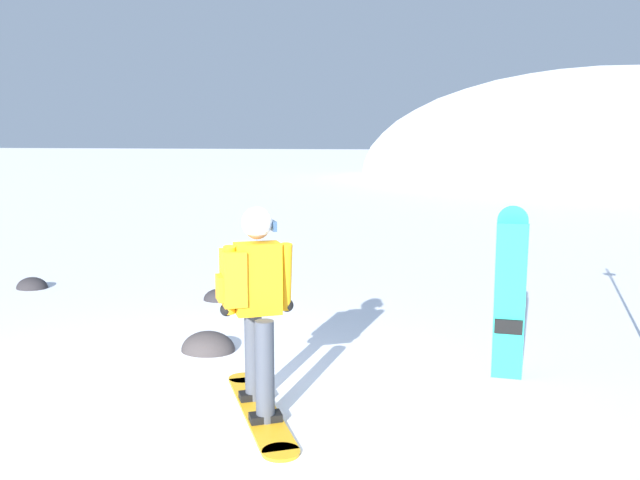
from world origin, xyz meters
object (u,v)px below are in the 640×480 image
object	(u,v)px
rock_small	(208,350)
snowboarder_main	(254,305)
spare_snowboard	(510,294)
rock_mid	(32,288)
rock_dark	(219,300)

from	to	relation	value
rock_small	snowboarder_main	bearing A→B (deg)	-52.58
snowboarder_main	spare_snowboard	xyz separation A→B (m)	(2.01, 1.30, -0.08)
snowboarder_main	rock_mid	bearing A→B (deg)	144.77
snowboarder_main	rock_small	distance (m)	2.00
spare_snowboard	rock_mid	bearing A→B (deg)	162.42
rock_dark	rock_mid	size ratio (longest dim) A/B	0.92
spare_snowboard	snowboarder_main	bearing A→B (deg)	-147.17
snowboarder_main	rock_dark	world-z (taller)	snowboarder_main
spare_snowboard	rock_mid	size ratio (longest dim) A/B	3.44
snowboarder_main	rock_small	bearing A→B (deg)	127.42
spare_snowboard	rock_small	xyz separation A→B (m)	(-3.09, 0.12, -0.84)
snowboarder_main	rock_mid	world-z (taller)	snowboarder_main
snowboarder_main	spare_snowboard	world-z (taller)	snowboarder_main
snowboarder_main	rock_small	xyz separation A→B (m)	(-1.08, 1.41, -0.92)
rock_dark	rock_mid	distance (m)	3.06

